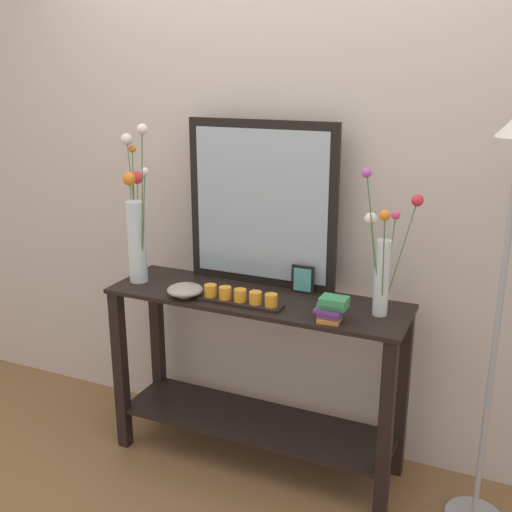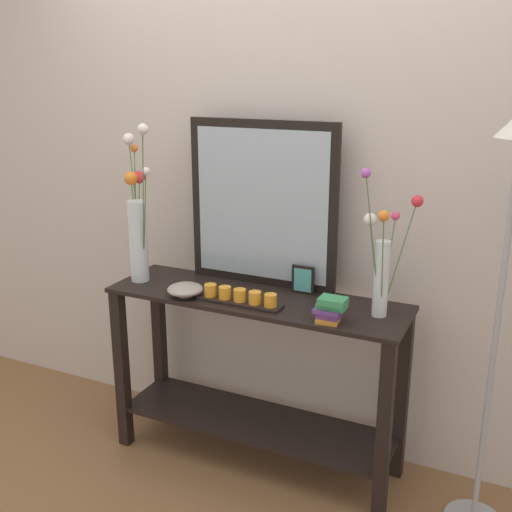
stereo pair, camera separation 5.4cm
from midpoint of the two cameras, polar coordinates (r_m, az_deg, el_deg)
The scene contains 11 objects.
ground_plane at distance 3.22m, azimuth 0.50°, elevation -18.26°, with size 7.00×6.00×0.02m, color brown.
wall_back at distance 2.97m, azimuth 3.22°, elevation 7.28°, with size 6.40×0.08×2.70m, color beige.
console_table at distance 2.95m, azimuth 0.53°, elevation -9.95°, with size 1.39×0.41×0.85m.
mirror_leaning at distance 2.88m, azimuth 1.11°, elevation 4.76°, with size 0.74×0.03×0.78m.
tall_vase_left at distance 3.01m, azimuth -10.38°, elevation 2.91°, with size 0.28×0.28×0.77m.
vase_right at distance 2.58m, azimuth 12.20°, elevation -0.48°, with size 0.23×0.21×0.63m.
candle_tray at distance 2.73m, azimuth -0.94°, elevation -3.86°, with size 0.39×0.09×0.07m.
picture_frame_small at distance 2.84m, azimuth 4.91°, elevation -2.21°, with size 0.11×0.01×0.13m.
decorative_bowl at distance 2.83m, azimuth -6.02°, elevation -3.09°, with size 0.16×0.16×0.06m.
book_stack at distance 2.55m, azimuth 7.49°, elevation -4.88°, with size 0.13×0.10×0.11m.
floor_lamp at distance 2.47m, azimuth 22.60°, elevation -0.53°, with size 0.24×0.24×1.72m.
Camera 2 is at (1.12, -2.38, 1.85)m, focal length 43.28 mm.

